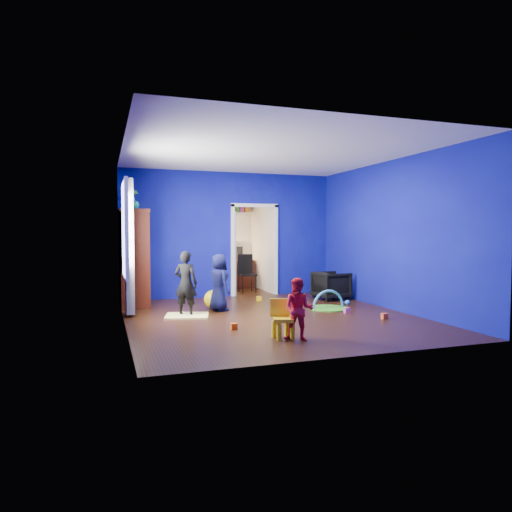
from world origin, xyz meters
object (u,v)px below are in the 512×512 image
object	(u,v)px
child_navy	(219,282)
crt_tv	(136,256)
study_desk	(237,274)
folding_chair	(247,274)
play_mat	(328,308)
vase	(134,204)
toddler_red	(299,309)
tv_armoire	(134,258)
hopper_ball	(213,299)
armchair	(331,285)
child_black	(186,283)
kid_chair	(283,321)

from	to	relation	value
child_navy	crt_tv	size ratio (longest dim) A/B	1.56
study_desk	folding_chair	xyz separation A→B (m)	(0.00, -0.96, 0.09)
play_mat	vase	bearing A→B (deg)	159.55
toddler_red	tv_armoire	size ratio (longest dim) A/B	0.45
crt_tv	folding_chair	size ratio (longest dim) A/B	0.76
tv_armoire	child_navy	bearing A→B (deg)	-37.96
hopper_ball	folding_chair	xyz separation A→B (m)	(1.37, 2.14, 0.27)
vase	play_mat	distance (m)	4.35
armchair	child_navy	size ratio (longest dim) A/B	0.63
child_black	play_mat	xyz separation A→B (m)	(2.79, -0.16, -0.58)
toddler_red	crt_tv	xyz separation A→B (m)	(-1.92, 3.88, 0.58)
toddler_red	kid_chair	bearing A→B (deg)	158.97
study_desk	crt_tv	bearing A→B (deg)	-141.95
toddler_red	vase	bearing A→B (deg)	150.75
folding_chair	study_desk	bearing A→B (deg)	90.00
vase	tv_armoire	world-z (taller)	vase
kid_chair	crt_tv	bearing A→B (deg)	134.55
kid_chair	study_desk	distance (m)	5.95
child_black	child_navy	xyz separation A→B (m)	(0.69, 0.31, -0.04)
armchair	tv_armoire	size ratio (longest dim) A/B	0.35
child_black	toddler_red	distance (m)	2.67
tv_armoire	study_desk	xyz separation A→B (m)	(2.82, 2.18, -0.60)
vase	tv_armoire	size ratio (longest dim) A/B	0.11
folding_chair	toddler_red	bearing A→B (deg)	-99.59
vase	tv_armoire	distance (m)	1.13
study_desk	tv_armoire	bearing A→B (deg)	-142.35
kid_chair	study_desk	world-z (taller)	study_desk
child_navy	vase	bearing A→B (deg)	44.51
play_mat	tv_armoire	bearing A→B (deg)	155.47
child_black	toddler_red	bearing A→B (deg)	148.29
tv_armoire	play_mat	xyz separation A→B (m)	(3.59, -1.64, -0.97)
kid_chair	child_black	bearing A→B (deg)	133.37
hopper_ball	play_mat	xyz separation A→B (m)	(2.14, -0.72, -0.18)
armchair	play_mat	size ratio (longest dim) A/B	0.87
child_navy	child_black	bearing A→B (deg)	99.12
child_black	study_desk	xyz separation A→B (m)	(2.01, 3.66, -0.21)
kid_chair	play_mat	bearing A→B (deg)	67.79
study_desk	vase	bearing A→B (deg)	-138.72
armchair	kid_chair	distance (m)	3.97
child_black	vase	distance (m)	2.06
toddler_red	play_mat	distance (m)	2.81
child_navy	hopper_ball	xyz separation A→B (m)	(-0.05, 0.25, -0.36)
tv_armoire	play_mat	bearing A→B (deg)	-24.53
toddler_red	folding_chair	size ratio (longest dim) A/B	0.95
armchair	kid_chair	world-z (taller)	armchair
child_navy	crt_tv	world-z (taller)	crt_tv
toddler_red	play_mat	xyz separation A→B (m)	(1.63, 2.24, -0.43)
child_navy	study_desk	distance (m)	3.60
kid_chair	study_desk	size ratio (longest dim) A/B	0.57
hopper_ball	folding_chair	bearing A→B (deg)	57.29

